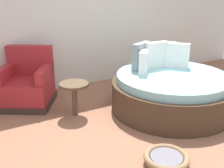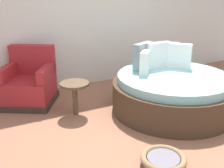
# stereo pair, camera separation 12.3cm
# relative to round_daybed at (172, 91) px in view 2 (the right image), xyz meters

# --- Properties ---
(ground_plane) EXTENTS (8.00, 8.00, 0.02)m
(ground_plane) POSITION_rel_round_daybed_xyz_m (-0.60, -0.62, -0.32)
(ground_plane) COLOR #936047
(back_wall) EXTENTS (8.00, 0.12, 3.07)m
(back_wall) POSITION_rel_round_daybed_xyz_m (-0.60, 1.83, 1.23)
(back_wall) COLOR silver
(back_wall) RESTS_ON ground_plane
(round_daybed) EXTENTS (1.91, 1.91, 1.01)m
(round_daybed) POSITION_rel_round_daybed_xyz_m (0.00, 0.00, 0.00)
(round_daybed) COLOR #473323
(round_daybed) RESTS_ON ground_plane
(red_armchair) EXTENTS (1.10, 1.10, 0.94)m
(red_armchair) POSITION_rel_round_daybed_xyz_m (-1.96, 1.31, 0.02)
(red_armchair) COLOR #38281E
(red_armchair) RESTS_ON ground_plane
(pet_basket) EXTENTS (0.51, 0.51, 0.13)m
(pet_basket) POSITION_rel_round_daybed_xyz_m (-1.03, -1.15, -0.23)
(pet_basket) COLOR #8E704C
(pet_basket) RESTS_ON ground_plane
(side_table) EXTENTS (0.44, 0.44, 0.52)m
(side_table) POSITION_rel_round_daybed_xyz_m (-1.44, 0.51, 0.12)
(side_table) COLOR brown
(side_table) RESTS_ON ground_plane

